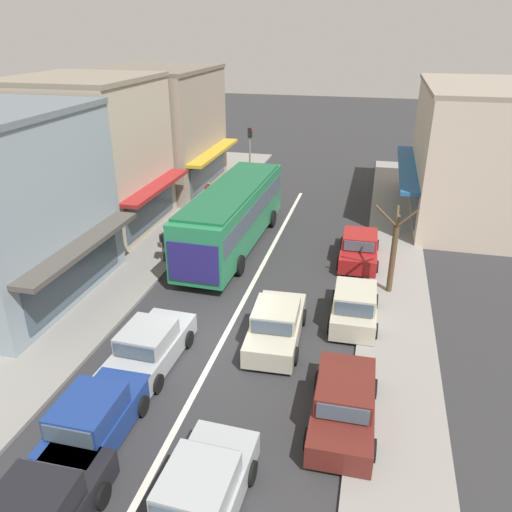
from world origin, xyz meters
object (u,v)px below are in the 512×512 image
Objects in this scene: street_tree_right at (393,252)px; sedan_behind_bus_mid at (149,348)px; pedestrian_with_handbag_near at (164,243)px; sedan_queue_gap_filler at (276,325)px; hatchback_adjacent_lane_trail at (95,419)px; city_bus at (233,213)px; sedan_adjacent_lane_lead at (200,497)px; pedestrian_browsing_midblock at (209,193)px; traffic_light_downstreet at (250,147)px; parked_sedan_kerb_front at (344,404)px; parked_hatchback_kerb_second at (354,305)px; parked_sedan_kerb_third at (359,248)px.

sedan_behind_bus_mid is at bearing -138.18° from street_tree_right.
street_tree_right reaches higher than pedestrian_with_handbag_near.
hatchback_adjacent_lane_trail reaches higher than sedan_queue_gap_filler.
sedan_adjacent_lane_lead is at bearing -76.66° from city_bus.
hatchback_adjacent_lane_trail is at bearing -80.69° from pedestrian_browsing_midblock.
city_bus is at bearing -59.47° from pedestrian_browsing_midblock.
sedan_behind_bus_mid is at bearing -85.00° from traffic_light_downstreet.
hatchback_adjacent_lane_trail is at bearing -160.65° from parked_sedan_kerb_front.
sedan_queue_gap_filler and sedan_behind_bus_mid have the same top height.
sedan_behind_bus_mid is 1.07× the size of street_tree_right.
sedan_queue_gap_filler is 3.34m from parked_hatchback_kerb_second.
sedan_adjacent_lane_lead and parked_sedan_kerb_front have the same top height.
hatchback_adjacent_lane_trail is at bearing -89.97° from city_bus.
sedan_behind_bus_mid is at bearing 89.98° from hatchback_adjacent_lane_trail.
sedan_behind_bus_mid is at bearing -70.49° from pedestrian_with_handbag_near.
sedan_queue_gap_filler is (3.87, -7.81, -1.22)m from city_bus.
sedan_queue_gap_filler is 8.11m from parked_sedan_kerb_third.
sedan_queue_gap_filler is at bearing -61.90° from pedestrian_browsing_midblock.
city_bus is at bearing 179.05° from parked_sedan_kerb_third.
pedestrian_with_handbag_near reaches higher than parked_sedan_kerb_third.
sedan_adjacent_lane_lead is 1.01× the size of parked_sedan_kerb_third.
sedan_behind_bus_mid is 15.79m from pedestrian_browsing_midblock.
parked_sedan_kerb_front is (6.59, -1.20, 0.00)m from sedan_behind_bus_mid.
sedan_behind_bus_mid is 11.96m from parked_sedan_kerb_third.
parked_sedan_kerb_third is 2.60× the size of pedestrian_browsing_midblock.
parked_sedan_kerb_third is (-0.14, 5.71, -0.05)m from parked_hatchback_kerb_second.
city_bus is 13.23m from parked_sedan_kerb_front.
parked_sedan_kerb_front is at bearing 19.35° from hatchback_adjacent_lane_trail.
sedan_adjacent_lane_lead is (3.64, -15.35, -1.22)m from city_bus.
pedestrian_with_handbag_near is (-9.26, 8.72, 0.40)m from parked_sedan_kerb_front.
hatchback_adjacent_lane_trail is at bearing -123.19° from sedan_queue_gap_filler.
street_tree_right is (1.33, 2.65, 1.22)m from parked_hatchback_kerb_second.
pedestrian_browsing_midblock reaches higher than hatchback_adjacent_lane_trail.
parked_sedan_kerb_third is 2.60× the size of pedestrian_with_handbag_near.
pedestrian_browsing_midblock is at bearing 150.56° from parked_sedan_kerb_third.
traffic_light_downstreet is at bearing 117.09° from parked_hatchback_kerb_second.
pedestrian_browsing_midblock is (-6.98, 13.07, 0.40)m from sedan_queue_gap_filler.
traffic_light_downstreet is at bearing 101.89° from sedan_adjacent_lane_lead.
sedan_queue_gap_filler is 7.55m from sedan_adjacent_lane_lead.
city_bus is 3.86m from pedestrian_with_handbag_near.
sedan_behind_bus_mid is 7.88m from parked_hatchback_kerb_second.
street_tree_right is at bearing -2.65° from pedestrian_with_handbag_near.
parked_sedan_kerb_front is 11.30m from parked_sedan_kerb_third.
sedan_behind_bus_mid is 1.01× the size of traffic_light_downstreet.
city_bus is 2.58× the size of parked_sedan_kerb_front.
pedestrian_browsing_midblock is (-9.71, 16.67, 0.40)m from parked_sedan_kerb_front.
sedan_queue_gap_filler and parked_sedan_kerb_third have the same top height.
sedan_adjacent_lane_lead is at bearing -54.79° from sedan_behind_bus_mid.
pedestrian_browsing_midblock reaches higher than sedan_adjacent_lane_lead.
sedan_behind_bus_mid is 1.00× the size of parked_sedan_kerb_third.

